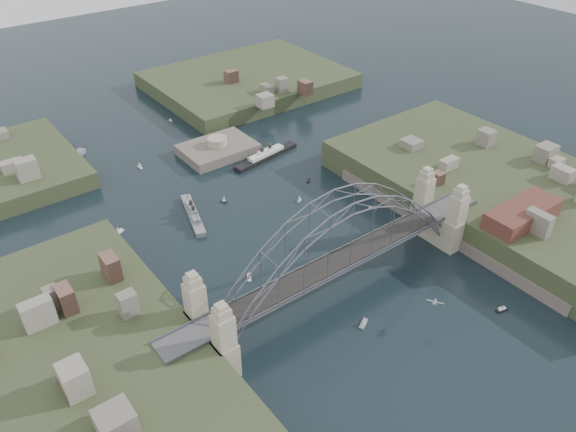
# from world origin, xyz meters

# --- Properties ---
(ground) EXTENTS (500.00, 500.00, 0.00)m
(ground) POSITION_xyz_m (0.00, 0.00, 0.00)
(ground) COLOR black
(ground) RESTS_ON ground
(bridge) EXTENTS (84.00, 13.80, 24.60)m
(bridge) POSITION_xyz_m (0.00, 0.00, 12.32)
(bridge) COLOR #4F4F51
(bridge) RESTS_ON ground
(shore_west) EXTENTS (50.50, 90.00, 12.00)m
(shore_west) POSITION_xyz_m (-57.32, 0.00, 1.97)
(shore_west) COLOR #323D21
(shore_west) RESTS_ON ground
(shore_east) EXTENTS (50.50, 90.00, 12.00)m
(shore_east) POSITION_xyz_m (57.32, 0.00, 1.97)
(shore_east) COLOR #323D21
(shore_east) RESTS_ON ground
(headland_ne) EXTENTS (70.00, 55.00, 9.50)m
(headland_ne) POSITION_xyz_m (50.00, 110.00, 0.75)
(headland_ne) COLOR #323D21
(headland_ne) RESTS_ON ground
(fort_island) EXTENTS (22.00, 16.00, 9.40)m
(fort_island) POSITION_xyz_m (12.00, 70.00, -0.34)
(fort_island) COLOR #5D524A
(fort_island) RESTS_ON ground
(wharf_shed) EXTENTS (20.00, 8.00, 4.00)m
(wharf_shed) POSITION_xyz_m (44.00, -14.00, 10.00)
(wharf_shed) COLOR #592D26
(wharf_shed) RESTS_ON shore_east
(finger_pier) EXTENTS (4.00, 22.00, 1.40)m
(finger_pier) POSITION_xyz_m (39.00, -28.00, 0.70)
(finger_pier) COLOR #4F4F51
(finger_pier) RESTS_ON ground
(naval_cruiser_near) EXTENTS (7.88, 19.05, 5.73)m
(naval_cruiser_near) POSITION_xyz_m (-11.30, 44.08, 0.89)
(naval_cruiser_near) COLOR gray
(naval_cruiser_near) RESTS_ON ground
(naval_cruiser_far) EXTENTS (15.50, 11.87, 5.83)m
(naval_cruiser_far) POSITION_xyz_m (-28.31, 91.42, 0.91)
(naval_cruiser_far) COLOR gray
(naval_cruiser_far) RESTS_ON ground
(ocean_liner) EXTENTS (23.81, 6.65, 5.79)m
(ocean_liner) POSITION_xyz_m (22.10, 58.38, 0.90)
(ocean_liner) COLOR black
(ocean_liner) RESTS_ON ground
(aeroplane) EXTENTS (2.11, 3.06, 0.50)m
(aeroplane) POSITION_xyz_m (8.83, -18.94, 5.76)
(aeroplane) COLOR #9DA0A4
(small_boat_a) EXTENTS (2.30, 2.78, 1.43)m
(small_boat_a) POSITION_xyz_m (-13.10, 15.17, 0.28)
(small_boat_a) COLOR white
(small_boat_a) RESTS_ON ground
(small_boat_b) EXTENTS (2.11, 1.68, 2.38)m
(small_boat_b) POSITION_xyz_m (15.33, 33.19, 0.93)
(small_boat_b) COLOR white
(small_boat_b) RESTS_ON ground
(small_boat_c) EXTENTS (3.19, 2.34, 2.38)m
(small_boat_c) POSITION_xyz_m (-2.49, -10.88, 0.74)
(small_boat_c) COLOR white
(small_boat_c) RESTS_ON ground
(small_boat_d) EXTENTS (2.05, 2.01, 0.45)m
(small_boat_d) POSITION_xyz_m (24.00, 40.10, 0.15)
(small_boat_d) COLOR white
(small_boat_d) RESTS_ON ground
(small_boat_e) EXTENTS (3.40, 2.47, 2.38)m
(small_boat_e) POSITION_xyz_m (-29.82, 49.11, 0.71)
(small_boat_e) COLOR white
(small_boat_e) RESTS_ON ground
(small_boat_f) EXTENTS (1.42, 1.86, 2.38)m
(small_boat_f) POSITION_xyz_m (-1.12, 45.25, 0.98)
(small_boat_f) COLOR white
(small_boat_f) RESTS_ON ground
(small_boat_g) EXTENTS (2.81, 1.50, 1.43)m
(small_boat_g) POSITION_xyz_m (23.50, -25.47, 0.28)
(small_boat_g) COLOR white
(small_boat_g) RESTS_ON ground
(small_boat_h) EXTENTS (1.17, 1.96, 2.38)m
(small_boat_h) POSITION_xyz_m (-11.40, 76.26, 0.96)
(small_boat_h) COLOR white
(small_boat_h) RESTS_ON ground
(small_boat_i) EXTENTS (1.90, 2.03, 0.45)m
(small_boat_i) POSITION_xyz_m (28.94, 18.81, 0.15)
(small_boat_i) COLOR white
(small_boat_i) RESTS_ON ground
(small_boat_k) EXTENTS (0.67, 1.88, 1.43)m
(small_boat_k) POSITION_xyz_m (10.97, 99.82, 0.29)
(small_boat_k) COLOR white
(small_boat_k) RESTS_ON ground
(small_boat_l) EXTENTS (2.65, 2.48, 0.45)m
(small_boat_l) POSITION_xyz_m (-39.82, 27.38, 0.15)
(small_boat_l) COLOR white
(small_boat_l) RESTS_ON ground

